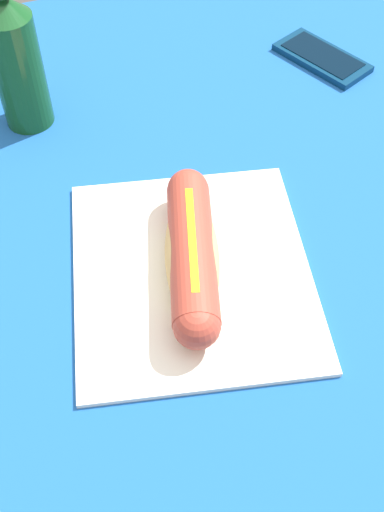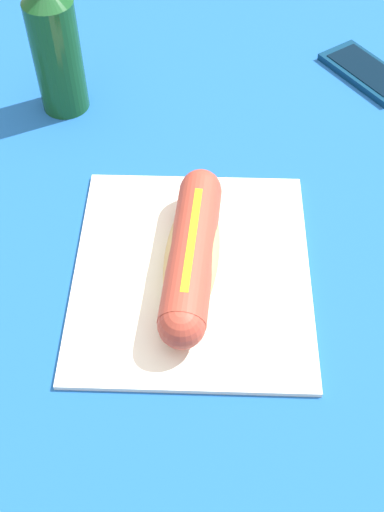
{
  "view_description": "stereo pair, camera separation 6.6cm",
  "coord_description": "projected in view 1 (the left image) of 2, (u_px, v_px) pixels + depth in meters",
  "views": [
    {
      "loc": [
        0.42,
        -0.17,
        1.31
      ],
      "look_at": [
        0.03,
        -0.03,
        0.8
      ],
      "focal_mm": 44.39,
      "sensor_mm": 36.0,
      "label": 1
    },
    {
      "loc": [
        0.44,
        -0.11,
        1.31
      ],
      "look_at": [
        0.03,
        -0.03,
        0.8
      ],
      "focal_mm": 44.39,
      "sensor_mm": 36.0,
      "label": 2
    }
  ],
  "objects": [
    {
      "name": "ground_plane",
      "position": [
        201.0,
        479.0,
        1.31
      ],
      "size": [
        6.0,
        6.0,
        0.0
      ],
      "primitive_type": "plane",
      "color": "#47423D",
      "rests_on": "ground"
    },
    {
      "name": "dining_table",
      "position": [
        207.0,
        307.0,
        0.81
      ],
      "size": [
        1.15,
        1.01,
        0.77
      ],
      "color": "brown",
      "rests_on": "ground"
    },
    {
      "name": "hot_dog",
      "position": [
        192.0,
        253.0,
        0.66
      ],
      "size": [
        0.22,
        0.11,
        0.05
      ],
      "color": "tan",
      "rests_on": "paper_wrapper"
    },
    {
      "name": "paper_wrapper",
      "position": [
        192.0,
        272.0,
        0.68
      ],
      "size": [
        0.33,
        0.31,
        0.01
      ],
      "primitive_type": "cube",
      "rotation": [
        0.0,
        0.0,
        -0.22
      ],
      "color": "silver",
      "rests_on": "dining_table"
    },
    {
      "name": "cell_phone",
      "position": [
        322.0,
        58.0,
        0.92
      ],
      "size": [
        0.15,
        0.11,
        0.01
      ],
      "color": "#0A2D4C",
      "rests_on": "dining_table"
    },
    {
      "name": "soda_bottle",
      "position": [
        16.0,
        59.0,
        0.77
      ],
      "size": [
        0.06,
        0.06,
        0.22
      ],
      "color": "#14471E",
      "rests_on": "dining_table"
    }
  ]
}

